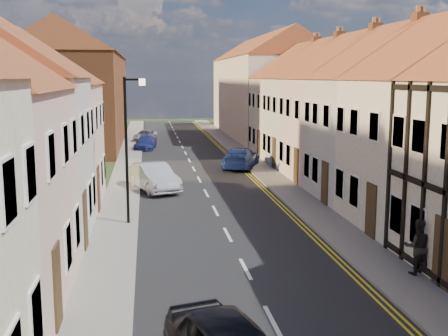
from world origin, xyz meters
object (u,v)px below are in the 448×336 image
object	(u,v)px
lamppost	(128,141)
pedestrian_right	(418,247)
car_far_b	(241,158)
car_distant	(146,135)
car_far	(146,143)
car_mid	(154,177)

from	to	relation	value
lamppost	pedestrian_right	xyz separation A→B (m)	(8.91, -7.44, -2.55)
car_far_b	lamppost	bearing A→B (deg)	82.78
lamppost	car_distant	distance (m)	31.41
car_far_b	car_distant	bearing A→B (deg)	-50.27
pedestrian_right	car_far_b	size ratio (longest dim) A/B	0.35
lamppost	car_far	world-z (taller)	lamppost
car_mid	car_distant	bearing A→B (deg)	71.90
lamppost	car_far_b	xyz separation A→B (m)	(7.01, 14.00, -2.83)
car_far	pedestrian_right	bearing A→B (deg)	-67.63
car_far_b	pedestrian_right	bearing A→B (deg)	114.45
pedestrian_right	car_far_b	bearing A→B (deg)	-70.95
lamppost	car_distant	world-z (taller)	lamppost
car_far_b	car_far	bearing A→B (deg)	-40.21
car_far	car_distant	distance (m)	6.35
car_distant	pedestrian_right	xyz separation A→B (m)	(8.30, -38.70, 0.45)
lamppost	car_mid	world-z (taller)	lamppost
car_far	car_distant	world-z (taller)	car_far
lamppost	car_distant	xyz separation A→B (m)	(0.61, 31.26, -3.00)
car_distant	car_far	bearing A→B (deg)	-78.97
lamppost	car_far_b	world-z (taller)	lamppost
car_far	pedestrian_right	xyz separation A→B (m)	(8.30, -32.35, 0.42)
car_distant	car_far_b	distance (m)	18.41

